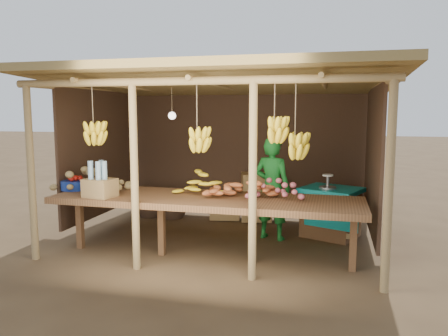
# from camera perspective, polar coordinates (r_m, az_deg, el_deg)

# --- Properties ---
(ground) EXTENTS (60.00, 60.00, 0.00)m
(ground) POSITION_cam_1_polar(r_m,az_deg,el_deg) (6.58, 0.00, -9.10)
(ground) COLOR brown
(ground) RESTS_ON ground
(stall_structure) EXTENTS (4.70, 3.50, 2.43)m
(stall_structure) POSITION_cam_1_polar(r_m,az_deg,el_deg) (6.17, -0.42, 7.65)
(stall_structure) COLOR tan
(stall_structure) RESTS_ON ground
(counter) EXTENTS (3.90, 1.05, 0.80)m
(counter) POSITION_cam_1_polar(r_m,az_deg,el_deg) (5.51, -2.42, -4.43)
(counter) COLOR brown
(counter) RESTS_ON ground
(potato_heap) EXTENTS (1.03, 0.65, 0.37)m
(potato_heap) POSITION_cam_1_polar(r_m,az_deg,el_deg) (6.18, -17.11, -1.17)
(potato_heap) COLOR #99814F
(potato_heap) RESTS_ON counter
(sweet_potato_heap) EXTENTS (1.03, 0.85, 0.35)m
(sweet_potato_heap) POSITION_cam_1_polar(r_m,az_deg,el_deg) (5.46, 2.18, -2.01)
(sweet_potato_heap) COLOR #BD6030
(sweet_potato_heap) RESTS_ON counter
(onion_heap) EXTENTS (0.84, 0.65, 0.35)m
(onion_heap) POSITION_cam_1_polar(r_m,az_deg,el_deg) (5.32, 6.63, -2.31)
(onion_heap) COLOR #C8616B
(onion_heap) RESTS_ON counter
(banana_pile) EXTENTS (0.69, 0.44, 0.35)m
(banana_pile) POSITION_cam_1_polar(r_m,az_deg,el_deg) (5.76, -3.00, -1.53)
(banana_pile) COLOR yellow
(banana_pile) RESTS_ON counter
(tomato_basin) EXTENTS (0.37, 0.37, 0.19)m
(tomato_basin) POSITION_cam_1_polar(r_m,az_deg,el_deg) (6.35, -18.92, -1.98)
(tomato_basin) COLOR navy
(tomato_basin) RESTS_ON counter
(bottle_box) EXTENTS (0.41, 0.35, 0.46)m
(bottle_box) POSITION_cam_1_polar(r_m,az_deg,el_deg) (5.69, -15.91, -1.91)
(bottle_box) COLOR #A27C48
(bottle_box) RESTS_ON counter
(vendor) EXTENTS (0.63, 0.50, 1.51)m
(vendor) POSITION_cam_1_polar(r_m,az_deg,el_deg) (6.41, 6.30, -2.65)
(vendor) COLOR #1B7B29
(vendor) RESTS_ON ground
(tarp_crate) EXTENTS (1.02, 0.95, 0.97)m
(tarp_crate) POSITION_cam_1_polar(r_m,az_deg,el_deg) (6.75, 13.75, -5.41)
(tarp_crate) COLOR brown
(tarp_crate) RESTS_ON ground
(carton_stack) EXTENTS (1.15, 0.51, 0.81)m
(carton_stack) POSITION_cam_1_polar(r_m,az_deg,el_deg) (7.52, 2.91, -4.21)
(carton_stack) COLOR #A27C48
(carton_stack) RESTS_ON ground
(burlap_sacks) EXTENTS (0.92, 0.48, 0.65)m
(burlap_sacks) POSITION_cam_1_polar(r_m,az_deg,el_deg) (7.84, -8.18, -4.37)
(burlap_sacks) COLOR #483121
(burlap_sacks) RESTS_ON ground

